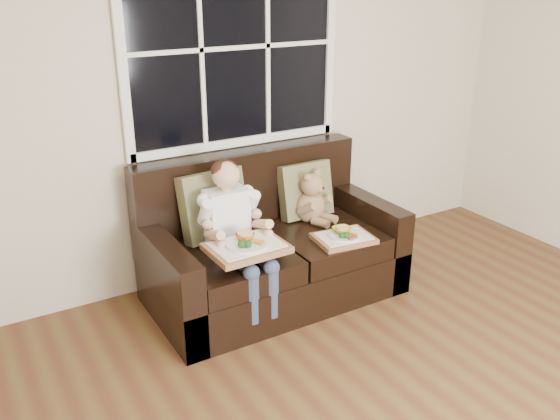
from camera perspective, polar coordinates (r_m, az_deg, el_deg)
window_back at (r=4.16m, az=-4.40°, el=15.32°), size 1.62×0.04×1.37m
loveseat at (r=4.14m, az=-1.00°, el=-4.06°), size 1.70×0.92×0.96m
pillow_left at (r=3.98m, az=-6.43°, el=0.47°), size 0.48×0.26×0.47m
pillow_right at (r=4.32m, az=2.46°, el=1.93°), size 0.40×0.18×0.41m
child at (r=3.77m, az=-4.46°, el=-1.19°), size 0.40×0.60×0.89m
teddy_bear at (r=4.24m, az=3.05°, el=0.90°), size 0.27×0.33×0.39m
tray_left at (r=3.61m, az=-3.23°, el=-3.49°), size 0.47×0.37×0.11m
tray_right at (r=3.99m, az=6.14°, el=-2.59°), size 0.41×0.33×0.09m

